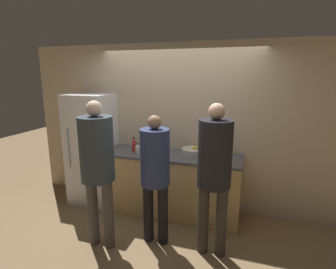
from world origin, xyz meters
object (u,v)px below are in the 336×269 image
(bottle_amber, at_px, (155,147))
(person_left, at_px, (97,160))
(fruit_bowl, at_px, (194,151))
(utensil_crock, at_px, (221,150))
(bottle_clear, at_px, (138,149))
(refrigerator, at_px, (92,149))
(person_right, at_px, (214,166))
(cup_yellow, at_px, (209,157))
(bottle_red, at_px, (134,146))
(person_center, at_px, (155,169))

(bottle_amber, bearing_deg, person_left, -108.44)
(fruit_bowl, distance_m, bottle_amber, 0.59)
(person_left, distance_m, utensil_crock, 1.81)
(person_left, bearing_deg, bottle_clear, 83.85)
(refrigerator, xyz_separation_m, bottle_clear, (0.89, -0.12, 0.11))
(person_right, height_order, utensil_crock, person_right)
(person_right, relative_size, bottle_clear, 11.92)
(refrigerator, relative_size, utensil_crock, 7.46)
(cup_yellow, bearing_deg, refrigerator, 176.99)
(fruit_bowl, xyz_separation_m, bottle_red, (-0.91, -0.15, 0.05))
(bottle_clear, bearing_deg, bottle_red, 144.35)
(person_right, bearing_deg, cup_yellow, 103.31)
(bottle_amber, height_order, cup_yellow, bottle_amber)
(bottle_clear, distance_m, cup_yellow, 1.09)
(bottle_red, bearing_deg, person_center, -49.24)
(person_left, xyz_separation_m, bottle_red, (0.00, 1.00, -0.09))
(person_left, distance_m, person_center, 0.70)
(person_right, xyz_separation_m, bottle_amber, (-1.01, 0.76, -0.06))
(bottle_amber, height_order, bottle_clear, bottle_amber)
(refrigerator, distance_m, bottle_clear, 0.90)
(bottle_red, bearing_deg, refrigerator, 176.12)
(person_right, bearing_deg, bottle_amber, 143.07)
(person_left, height_order, fruit_bowl, person_left)
(bottle_amber, relative_size, cup_yellow, 2.86)
(fruit_bowl, xyz_separation_m, bottle_clear, (-0.82, -0.22, 0.02))
(utensil_crock, distance_m, bottle_clear, 1.25)
(cup_yellow, bearing_deg, fruit_bowl, 143.87)
(person_right, height_order, fruit_bowl, person_right)
(person_center, height_order, fruit_bowl, person_center)
(person_center, distance_m, utensil_crock, 1.18)
(bottle_clear, bearing_deg, person_left, -96.15)
(refrigerator, distance_m, utensil_crock, 2.11)
(person_center, relative_size, bottle_amber, 6.91)
(refrigerator, bearing_deg, person_center, -28.79)
(person_center, xyz_separation_m, bottle_red, (-0.62, 0.72, 0.05))
(person_right, distance_m, bottle_red, 1.53)
(bottle_amber, bearing_deg, refrigerator, 178.51)
(bottle_red, bearing_deg, person_right, -28.62)
(utensil_crock, height_order, bottle_clear, utensil_crock)
(person_center, relative_size, person_right, 0.91)
(bottle_amber, relative_size, bottle_red, 1.05)
(person_left, bearing_deg, person_right, 11.06)
(bottle_red, bearing_deg, bottle_amber, 4.12)
(refrigerator, relative_size, cup_yellow, 21.68)
(utensil_crock, distance_m, cup_yellow, 0.32)
(bottle_amber, bearing_deg, cup_yellow, -5.03)
(fruit_bowl, height_order, bottle_amber, bottle_amber)
(person_left, xyz_separation_m, person_right, (1.35, 0.26, -0.02))
(refrigerator, xyz_separation_m, bottle_amber, (1.13, -0.03, 0.14))
(person_center, xyz_separation_m, bottle_clear, (-0.53, 0.65, 0.02))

